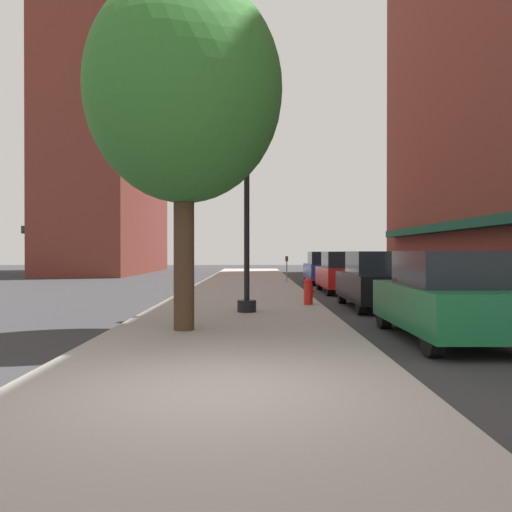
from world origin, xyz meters
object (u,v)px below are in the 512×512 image
at_px(tree_near, 182,91).
at_px(car_blue, 323,268).
at_px(parking_meter_near, 285,265).
at_px(car_green, 446,297).
at_px(fire_hydrant, 307,291).
at_px(car_red, 342,273).
at_px(car_black, 376,281).
at_px(lamppost, 245,190).

distance_m(tree_near, car_blue, 18.48).
xyz_separation_m(parking_meter_near, car_green, (1.95, -17.93, -0.14)).
relative_size(fire_hydrant, car_red, 0.18).
distance_m(car_black, car_red, 6.16).
distance_m(lamppost, fire_hydrant, 3.74).
relative_size(tree_near, car_blue, 1.60).
bearing_deg(parking_meter_near, car_blue, 1.17).
distance_m(tree_near, car_red, 12.94).
bearing_deg(lamppost, tree_near, -110.07).
bearing_deg(car_green, tree_near, 174.50).
distance_m(car_green, car_black, 5.73).
bearing_deg(fire_hydrant, car_black, 0.02).
bearing_deg(car_black, parking_meter_near, 96.81).
relative_size(parking_meter_near, car_blue, 0.30).
bearing_deg(parking_meter_near, fire_hydrant, -90.28).
height_order(parking_meter_near, car_blue, car_blue).
distance_m(parking_meter_near, tree_near, 17.99).
distance_m(fire_hydrant, car_green, 6.08).
distance_m(fire_hydrant, tree_near, 7.28).
relative_size(fire_hydrant, car_green, 0.18).
xyz_separation_m(fire_hydrant, car_red, (2.01, 6.16, 0.29)).
height_order(parking_meter_near, car_black, car_black).
height_order(tree_near, car_red, tree_near).
bearing_deg(parking_meter_near, tree_near, -99.77).
distance_m(parking_meter_near, car_black, 12.35).
relative_size(car_green, car_black, 1.00).
relative_size(car_green, car_blue, 1.00).
xyz_separation_m(lamppost, fire_hydrant, (1.75, 1.92, -2.68)).
relative_size(fire_hydrant, car_blue, 0.18).
bearing_deg(car_red, car_green, -89.02).
bearing_deg(tree_near, fire_hydrant, 60.32).
bearing_deg(car_blue, fire_hydrant, -101.11).
bearing_deg(car_red, car_black, -89.02).
relative_size(tree_near, car_red, 1.60).
height_order(lamppost, fire_hydrant, lamppost).
height_order(lamppost, car_green, lamppost).
distance_m(lamppost, car_red, 9.23).
bearing_deg(car_black, car_green, -92.27).
bearing_deg(car_green, car_red, 91.44).
relative_size(car_red, car_blue, 1.00).
bearing_deg(fire_hydrant, car_red, 71.93).
height_order(tree_near, car_black, tree_near).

